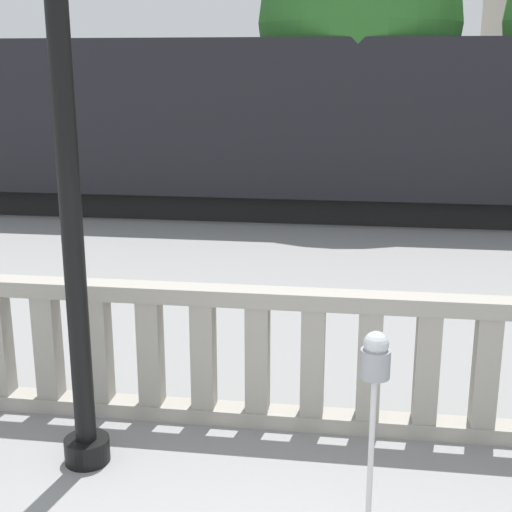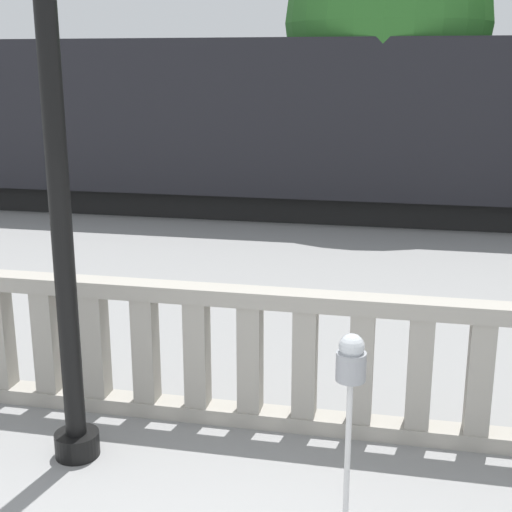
% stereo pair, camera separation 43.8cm
% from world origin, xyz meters
% --- Properties ---
extents(balustrade, '(13.00, 0.24, 1.26)m').
position_xyz_m(balustrade, '(0.00, 3.07, 0.63)').
color(balustrade, '#9E998E').
rests_on(balustrade, ground).
extents(parking_meter, '(0.20, 0.20, 1.46)m').
position_xyz_m(parking_meter, '(0.73, 1.68, 1.20)').
color(parking_meter, silver).
rests_on(parking_meter, ground).
extents(train_near, '(26.74, 2.80, 4.21)m').
position_xyz_m(train_near, '(-4.15, 12.47, 1.89)').
color(train_near, black).
rests_on(train_near, ground).
extents(tree_left, '(4.27, 4.27, 6.06)m').
position_xyz_m(tree_left, '(0.50, 13.15, 3.92)').
color(tree_left, '#4C3823').
rests_on(tree_left, ground).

